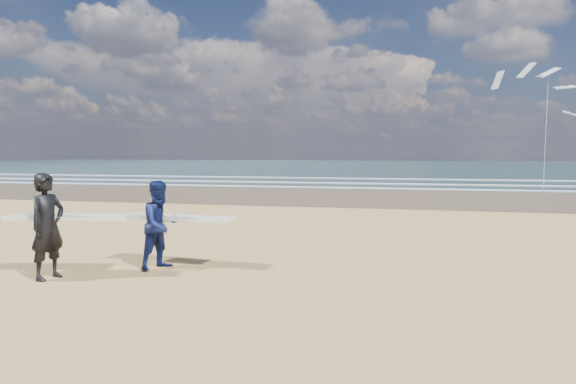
# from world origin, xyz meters

# --- Properties ---
(ocean) EXTENTS (220.00, 100.00, 0.02)m
(ocean) POSITION_xyz_m (20.00, 72.00, 0.01)
(ocean) COLOR #193538
(ocean) RESTS_ON ground
(surfer_near) EXTENTS (2.26, 1.20, 1.86)m
(surfer_near) POSITION_xyz_m (-1.21, -0.45, 0.94)
(surfer_near) COLOR black
(surfer_near) RESTS_ON ground
(surfer_far) EXTENTS (2.23, 1.20, 1.68)m
(surfer_far) POSITION_xyz_m (0.31, 0.73, 0.85)
(surfer_far) COLOR #0B1440
(surfer_far) RESTS_ON ground
(kite_1) EXTENTS (5.78, 4.74, 8.16)m
(kite_1) POSITION_xyz_m (12.71, 24.82, 4.55)
(kite_1) COLOR slate
(kite_1) RESTS_ON ground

